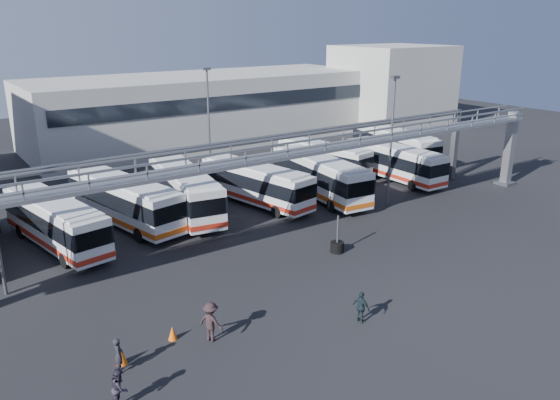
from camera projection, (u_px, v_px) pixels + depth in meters
ground at (328, 273)px, 32.06m from camera, size 140.00×140.00×0.00m
gantry at (272, 162)px, 34.92m from camera, size 51.40×5.15×7.10m
warehouse at (206, 108)px, 66.94m from camera, size 42.00×14.00×8.00m
building_right at (392, 86)px, 75.98m from camera, size 14.00×12.00×11.00m
light_pole_mid at (391, 135)px, 42.27m from camera, size 0.70×0.35×10.21m
light_pole_back at (209, 118)px, 49.58m from camera, size 0.70×0.35×10.21m
bus_2 at (55, 221)px, 35.23m from camera, size 4.31×11.00×3.26m
bus_3 at (124, 200)px, 39.12m from camera, size 4.86×11.66×3.45m
bus_4 at (185, 189)px, 41.40m from camera, size 4.50×11.84×3.51m
bus_5 at (256, 183)px, 43.59m from camera, size 4.43×10.99×3.25m
bus_6 at (320, 175)px, 45.31m from camera, size 3.84×11.64×3.47m
bus_7 at (323, 157)px, 52.29m from camera, size 4.11×10.23×3.03m
bus_8 at (394, 161)px, 50.39m from camera, size 2.75×10.77×3.25m
bus_9 at (394, 145)px, 56.36m from camera, size 4.60×11.88×3.52m
pedestrian_a at (119, 355)px, 22.80m from camera, size 0.53×0.66×1.59m
pedestrian_b at (120, 388)px, 20.70m from camera, size 0.94×1.01×1.67m
pedestrian_c at (211, 322)px, 25.01m from camera, size 1.22×1.44×1.93m
pedestrian_d at (361, 307)px, 26.60m from camera, size 0.57×1.00×1.62m
cone_left at (121, 356)px, 23.44m from camera, size 0.50×0.50×0.79m
cone_right at (172, 333)px, 25.27m from camera, size 0.52×0.52×0.67m
tire_stack at (337, 246)px, 34.85m from camera, size 0.87×0.87×2.48m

